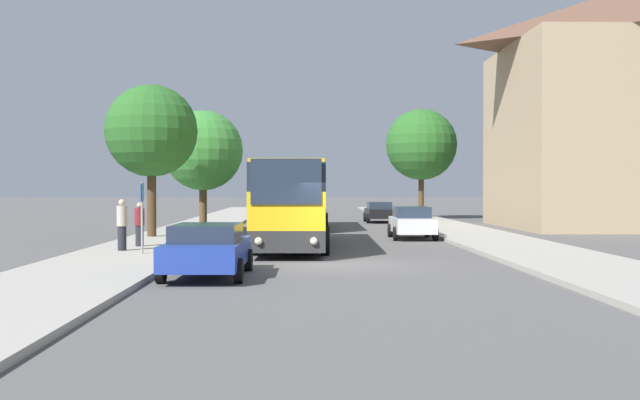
{
  "coord_description": "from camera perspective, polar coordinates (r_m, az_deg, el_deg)",
  "views": [
    {
      "loc": [
        -1.18,
        -22.62,
        2.36
      ],
      "look_at": [
        -0.31,
        13.52,
        1.74
      ],
      "focal_mm": 42.0,
      "sensor_mm": 36.0,
      "label": 1
    }
  ],
  "objects": [
    {
      "name": "bus_front",
      "position": [
        29.28,
        -2.07,
        -0.19
      ],
      "size": [
        2.99,
        11.65,
        3.28
      ],
      "rotation": [
        0.0,
        0.0,
        -0.03
      ],
      "color": "#2D2D2D",
      "rests_on": "ground_plane"
    },
    {
      "name": "bus_stop_sign",
      "position": [
        25.52,
        -13.41,
        -0.67
      ],
      "size": [
        0.08,
        0.45,
        2.39
      ],
      "color": "gray",
      "rests_on": "sidewalk_left"
    },
    {
      "name": "parked_car_right_near",
      "position": [
        34.37,
        7.01,
        -1.68
      ],
      "size": [
        2.0,
        3.98,
        1.47
      ],
      "rotation": [
        0.0,
        0.0,
        3.12
      ],
      "color": "silver",
      "rests_on": "ground_plane"
    },
    {
      "name": "parked_car_left_curb",
      "position": [
        19.88,
        -8.56,
        -3.69
      ],
      "size": [
        2.16,
        4.47,
        1.4
      ],
      "rotation": [
        0.0,
        0.0,
        -0.02
      ],
      "color": "#233D9E",
      "rests_on": "ground_plane"
    },
    {
      "name": "pedestrian_waiting_far",
      "position": [
        28.76,
        -13.59,
        -1.81
      ],
      "size": [
        0.36,
        0.36,
        1.64
      ],
      "rotation": [
        0.0,
        0.0,
        0.94
      ],
      "color": "#23232D",
      "rests_on": "sidewalk_left"
    },
    {
      "name": "sidewalk_left",
      "position": [
        23.47,
        -15.79,
        -4.64
      ],
      "size": [
        4.0,
        120.0,
        0.15
      ],
      "primitive_type": "cube",
      "color": "#A39E93",
      "rests_on": "ground_plane"
    },
    {
      "name": "pedestrian_waiting_near",
      "position": [
        26.95,
        -14.85,
        -1.82
      ],
      "size": [
        0.36,
        0.36,
        1.79
      ],
      "rotation": [
        0.0,
        0.0,
        5.21
      ],
      "color": "#23232D",
      "rests_on": "sidewalk_left"
    },
    {
      "name": "bus_middle",
      "position": [
        42.68,
        -1.4,
        0.27
      ],
      "size": [
        3.02,
        10.44,
        3.42
      ],
      "rotation": [
        0.0,
        0.0,
        -0.02
      ],
      "color": "#238942",
      "rests_on": "ground_plane"
    },
    {
      "name": "ground_plane",
      "position": [
        22.78,
        1.6,
        -4.96
      ],
      "size": [
        300.0,
        300.0,
        0.0
      ],
      "primitive_type": "plane",
      "color": "#565454",
      "rests_on": "ground"
    },
    {
      "name": "tree_left_near",
      "position": [
        34.46,
        -12.72,
        5.13
      ],
      "size": [
        4.13,
        4.13,
        6.81
      ],
      "color": "#47331E",
      "rests_on": "sidewalk_left"
    },
    {
      "name": "tree_left_far",
      "position": [
        39.72,
        -8.91,
        3.73
      ],
      "size": [
        4.2,
        4.2,
        6.23
      ],
      "color": "#513D23",
      "rests_on": "sidewalk_left"
    },
    {
      "name": "sidewalk_right",
      "position": [
        24.16,
        18.47,
        -4.49
      ],
      "size": [
        4.0,
        120.0,
        0.15
      ],
      "primitive_type": "cube",
      "color": "#A39E93",
      "rests_on": "ground_plane"
    },
    {
      "name": "tree_right_near",
      "position": [
        55.67,
        7.72,
        4.19
      ],
      "size": [
        5.23,
        5.23,
        7.96
      ],
      "color": "#47331E",
      "rests_on": "sidewalk_right"
    },
    {
      "name": "parked_car_right_far",
      "position": [
        50.13,
        4.55,
        -0.89
      ],
      "size": [
        1.93,
        4.09,
        1.37
      ],
      "rotation": [
        0.0,
        0.0,
        3.14
      ],
      "color": "black",
      "rests_on": "ground_plane"
    }
  ]
}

